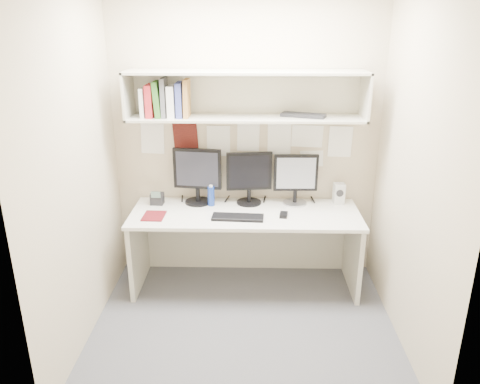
{
  "coord_description": "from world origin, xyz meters",
  "views": [
    {
      "loc": [
        0.04,
        -3.14,
        2.31
      ],
      "look_at": [
        -0.04,
        0.35,
        1.03
      ],
      "focal_mm": 35.0,
      "sensor_mm": 36.0,
      "label": 1
    }
  ],
  "objects_px": {
    "monitor_right": "(296,177)",
    "monitor_left": "(197,174)",
    "desk": "(245,249)",
    "desk_phone": "(157,198)",
    "maroon_notebook": "(154,216)",
    "keyboard": "(238,217)",
    "speaker": "(339,193)",
    "monitor_center": "(249,176)"
  },
  "relations": [
    {
      "from": "keyboard",
      "to": "desk_phone",
      "type": "relative_size",
      "value": 3.18
    },
    {
      "from": "desk",
      "to": "monitor_center",
      "type": "bearing_deg",
      "value": 82.05
    },
    {
      "from": "monitor_center",
      "to": "desk_phone",
      "type": "bearing_deg",
      "value": 176.98
    },
    {
      "from": "monitor_right",
      "to": "keyboard",
      "type": "bearing_deg",
      "value": -145.85
    },
    {
      "from": "desk_phone",
      "to": "monitor_center",
      "type": "bearing_deg",
      "value": 6.83
    },
    {
      "from": "monitor_left",
      "to": "monitor_right",
      "type": "distance_m",
      "value": 0.89
    },
    {
      "from": "monitor_right",
      "to": "desk_phone",
      "type": "relative_size",
      "value": 3.35
    },
    {
      "from": "monitor_right",
      "to": "maroon_notebook",
      "type": "height_order",
      "value": "monitor_right"
    },
    {
      "from": "monitor_left",
      "to": "keyboard",
      "type": "bearing_deg",
      "value": -37.0
    },
    {
      "from": "desk",
      "to": "desk_phone",
      "type": "xyz_separation_m",
      "value": [
        -0.81,
        0.17,
        0.42
      ]
    },
    {
      "from": "desk",
      "to": "desk_phone",
      "type": "height_order",
      "value": "desk_phone"
    },
    {
      "from": "monitor_left",
      "to": "monitor_right",
      "type": "height_order",
      "value": "monitor_left"
    },
    {
      "from": "monitor_center",
      "to": "desk_phone",
      "type": "xyz_separation_m",
      "value": [
        -0.84,
        -0.05,
        -0.21
      ]
    },
    {
      "from": "desk",
      "to": "monitor_right",
      "type": "distance_m",
      "value": 0.79
    },
    {
      "from": "monitor_right",
      "to": "monitor_center",
      "type": "bearing_deg",
      "value": 178.55
    },
    {
      "from": "desk",
      "to": "monitor_right",
      "type": "bearing_deg",
      "value": 25.97
    },
    {
      "from": "speaker",
      "to": "keyboard",
      "type": "bearing_deg",
      "value": -161.92
    },
    {
      "from": "monitor_right",
      "to": "monitor_left",
      "type": "bearing_deg",
      "value": 178.55
    },
    {
      "from": "keyboard",
      "to": "speaker",
      "type": "height_order",
      "value": "speaker"
    },
    {
      "from": "monitor_left",
      "to": "keyboard",
      "type": "distance_m",
      "value": 0.59
    },
    {
      "from": "desk",
      "to": "desk_phone",
      "type": "relative_size",
      "value": 14.56
    },
    {
      "from": "speaker",
      "to": "maroon_notebook",
      "type": "bearing_deg",
      "value": -172.19
    },
    {
      "from": "monitor_left",
      "to": "desk_phone",
      "type": "xyz_separation_m",
      "value": [
        -0.37,
        -0.05,
        -0.22
      ]
    },
    {
      "from": "monitor_left",
      "to": "desk",
      "type": "bearing_deg",
      "value": -19.23
    },
    {
      "from": "monitor_right",
      "to": "desk",
      "type": "bearing_deg",
      "value": -155.49
    },
    {
      "from": "speaker",
      "to": "monitor_right",
      "type": "bearing_deg",
      "value": 177.3
    },
    {
      "from": "maroon_notebook",
      "to": "desk_phone",
      "type": "distance_m",
      "value": 0.3
    },
    {
      "from": "desk",
      "to": "speaker",
      "type": "distance_m",
      "value": 0.99
    },
    {
      "from": "monitor_left",
      "to": "maroon_notebook",
      "type": "xyz_separation_m",
      "value": [
        -0.34,
        -0.34,
        -0.27
      ]
    },
    {
      "from": "speaker",
      "to": "desk_phone",
      "type": "relative_size",
      "value": 1.38
    },
    {
      "from": "monitor_right",
      "to": "maroon_notebook",
      "type": "relative_size",
      "value": 2.1
    },
    {
      "from": "desk",
      "to": "desk_phone",
      "type": "distance_m",
      "value": 0.92
    },
    {
      "from": "monitor_center",
      "to": "keyboard",
      "type": "relative_size",
      "value": 1.1
    },
    {
      "from": "speaker",
      "to": "desk_phone",
      "type": "xyz_separation_m",
      "value": [
        -1.66,
        -0.06,
        -0.04
      ]
    },
    {
      "from": "monitor_left",
      "to": "maroon_notebook",
      "type": "distance_m",
      "value": 0.55
    },
    {
      "from": "maroon_notebook",
      "to": "monitor_right",
      "type": "bearing_deg",
      "value": 17.4
    },
    {
      "from": "monitor_left",
      "to": "keyboard",
      "type": "height_order",
      "value": "monitor_left"
    },
    {
      "from": "desk",
      "to": "monitor_left",
      "type": "xyz_separation_m",
      "value": [
        -0.44,
        0.22,
        0.64
      ]
    },
    {
      "from": "desk",
      "to": "keyboard",
      "type": "bearing_deg",
      "value": -112.9
    },
    {
      "from": "monitor_right",
      "to": "speaker",
      "type": "xyz_separation_m",
      "value": [
        0.4,
        0.01,
        -0.16
      ]
    },
    {
      "from": "maroon_notebook",
      "to": "speaker",
      "type": "bearing_deg",
      "value": 14.12
    },
    {
      "from": "maroon_notebook",
      "to": "keyboard",
      "type": "bearing_deg",
      "value": -0.08
    }
  ]
}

